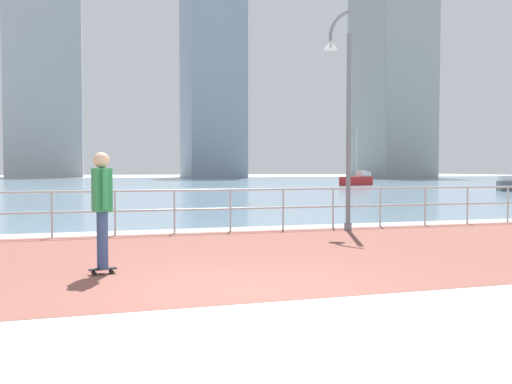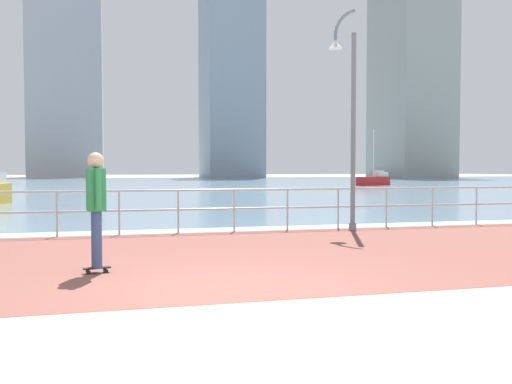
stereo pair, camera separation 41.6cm
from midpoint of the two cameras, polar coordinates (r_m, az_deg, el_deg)
The scene contains 10 objects.
ground at distance 46.87m, azimuth -14.55°, elevation 0.40°, with size 220.00×220.00×0.00m, color #ADAAA5.
brick_paving at distance 10.04m, azimuth -6.65°, elevation -6.58°, with size 28.00×7.23×0.01m, color brown.
harbor_water at distance 58.43m, azimuth -14.97°, elevation 0.77°, with size 180.00×88.00×0.00m, color #6B899E.
waterfront_railing at distance 13.51m, azimuth -9.33°, elevation -1.13°, with size 25.25×0.06×1.08m.
lamppost at distance 14.30m, azimuth 8.20°, elevation 8.44°, with size 0.59×0.72×5.57m.
skateboarder at distance 8.50m, azimuth -17.03°, elevation -0.88°, with size 0.41×0.56×1.81m.
sailboat_teal at distance 54.47m, azimuth 10.22°, elevation 1.25°, with size 3.98×2.78×5.41m.
tower_concrete at distance 106.69m, azimuth 13.70°, elevation 11.30°, with size 10.44×15.03×38.11m.
tower_glass at distance 104.66m, azimuth -4.68°, elevation 12.14°, with size 10.12×13.18×40.29m.
tower_steel at distance 114.52m, azimuth -21.14°, elevation 10.25°, with size 13.64×10.46×36.74m.
Camera 1 is at (-1.92, -6.75, 1.57)m, focal length 38.60 mm.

